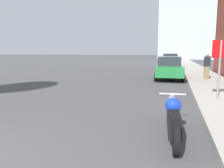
# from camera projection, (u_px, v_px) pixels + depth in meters

# --- Properties ---
(sidewalk) EXTENTS (2.42, 240.00, 0.15)m
(sidewalk) POSITION_uv_depth(u_px,v_px,m) (187.00, 62.00, 39.07)
(sidewalk) COLOR #9E998E
(sidewalk) RESTS_ON ground_plane
(motorcycle) EXTENTS (0.62, 2.38, 0.78)m
(motorcycle) POSITION_uv_depth(u_px,v_px,m) (173.00, 118.00, 4.61)
(motorcycle) COLOR black
(motorcycle) RESTS_ON ground_plane
(parked_car_green) EXTENTS (1.92, 4.34, 1.51)m
(parked_car_green) POSITION_uv_depth(u_px,v_px,m) (169.00, 68.00, 14.46)
(parked_car_green) COLOR #1E6B33
(parked_car_green) RESTS_ON ground_plane
(parked_car_black) EXTENTS (2.18, 4.34, 1.67)m
(parked_car_black) POSITION_uv_depth(u_px,v_px,m) (170.00, 61.00, 26.04)
(parked_car_black) COLOR black
(parked_car_black) RESTS_ON ground_plane
(stop_sign) EXTENTS (0.57, 0.26, 2.02)m
(stop_sign) POSITION_uv_depth(u_px,v_px,m) (220.00, 59.00, 7.38)
(stop_sign) COLOR slate
(stop_sign) RESTS_ON sidewalk
(pedestrian) EXTENTS (0.36, 0.23, 1.61)m
(pedestrian) POSITION_uv_depth(u_px,v_px,m) (207.00, 66.00, 13.33)
(pedestrian) COLOR brown
(pedestrian) RESTS_ON sidewalk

